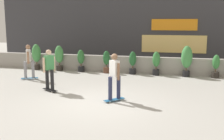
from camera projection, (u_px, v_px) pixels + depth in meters
name	position (u px, v px, depth m)	size (l,w,h in m)	color
ground_plane	(101.00, 103.00, 9.62)	(48.00, 48.00, 0.00)	#B2AFA8
planter_wall	(132.00, 65.00, 15.27)	(18.00, 0.40, 0.90)	gray
building_backdrop	(144.00, 15.00, 18.60)	(20.00, 2.08, 6.50)	#38383D
potted_plant_0	(36.00, 55.00, 16.15)	(0.51, 0.51, 1.50)	#2D2823
potted_plant_1	(59.00, 56.00, 15.80)	(0.49, 0.49, 1.44)	#2D2823
potted_plant_2	(81.00, 60.00, 15.50)	(0.39, 0.39, 1.24)	black
potted_plant_3	(106.00, 61.00, 15.14)	(0.38, 0.38, 1.22)	brown
potted_plant_4	(133.00, 62.00, 14.78)	(0.38, 0.38, 1.22)	black
potted_plant_5	(156.00, 62.00, 14.47)	(0.39, 0.39, 1.25)	black
potted_plant_6	(187.00, 59.00, 14.05)	(0.56, 0.56, 1.59)	black
potted_plant_7	(216.00, 66.00, 13.75)	(0.36, 0.36, 1.17)	#2D2823
skater_by_wall_right	(114.00, 75.00, 9.63)	(0.67, 0.74, 1.70)	#266699
skater_far_left	(29.00, 60.00, 13.35)	(0.81, 0.53, 1.70)	#266699
skater_mid_plaza	(49.00, 68.00, 11.02)	(0.79, 0.57, 1.70)	black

